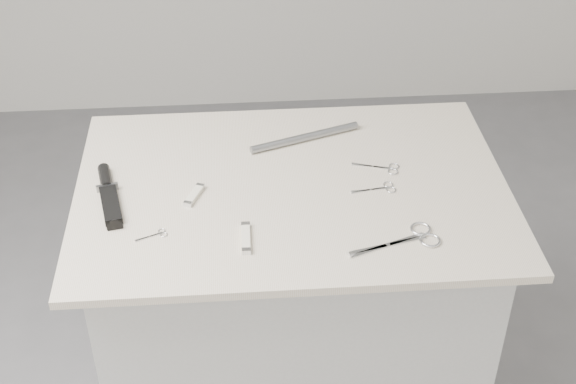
{
  "coord_description": "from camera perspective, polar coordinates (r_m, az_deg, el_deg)",
  "views": [
    {
      "loc": [
        -0.13,
        -1.5,
        2.0
      ],
      "look_at": [
        -0.01,
        -0.02,
        0.92
      ],
      "focal_mm": 50.0,
      "sensor_mm": 36.0,
      "label": 1
    }
  ],
  "objects": [
    {
      "name": "embroidery_scissors_b",
      "position": [
        1.93,
        6.84,
        1.71
      ],
      "size": [
        0.11,
        0.06,
        0.0
      ],
      "rotation": [
        0.0,
        0.0,
        -0.29
      ],
      "color": "silver",
      "rests_on": "display_board"
    },
    {
      "name": "metal_rail",
      "position": [
        2.01,
        1.22,
        3.9
      ],
      "size": [
        0.28,
        0.12,
        0.02
      ],
      "primitive_type": "cylinder",
      "rotation": [
        0.0,
        1.57,
        0.34
      ],
      "color": "gray",
      "rests_on": "display_board"
    },
    {
      "name": "large_shears",
      "position": [
        1.72,
        8.81,
        -3.27
      ],
      "size": [
        0.2,
        0.11,
        0.01
      ],
      "rotation": [
        0.0,
        0.0,
        0.3
      ],
      "color": "silver",
      "rests_on": "display_board"
    },
    {
      "name": "display_board",
      "position": [
        1.86,
        0.29,
        0.21
      ],
      "size": [
        1.0,
        0.7,
        0.02
      ],
      "primitive_type": "cube",
      "color": "beige",
      "rests_on": "plinth"
    },
    {
      "name": "pocket_knife_a",
      "position": [
        1.83,
        -6.68,
        -0.23
      ],
      "size": [
        0.05,
        0.08,
        0.01
      ],
      "rotation": [
        0.0,
        0.0,
        1.18
      ],
      "color": "silver",
      "rests_on": "display_board"
    },
    {
      "name": "pocket_knife_b",
      "position": [
        1.7,
        -3.01,
        -3.26
      ],
      "size": [
        0.02,
        0.1,
        0.01
      ],
      "rotation": [
        0.0,
        0.0,
        1.55
      ],
      "color": "silver",
      "rests_on": "display_board"
    },
    {
      "name": "embroidery_scissors_a",
      "position": [
        1.86,
        6.6,
        0.25
      ],
      "size": [
        0.1,
        0.05,
        0.0
      ],
      "rotation": [
        0.0,
        0.0,
        0.14
      ],
      "color": "silver",
      "rests_on": "display_board"
    },
    {
      "name": "sheathed_knife",
      "position": [
        1.87,
        -12.67,
        -0.01
      ],
      "size": [
        0.08,
        0.22,
        0.03
      ],
      "rotation": [
        0.0,
        0.0,
        1.78
      ],
      "color": "black",
      "rests_on": "display_board"
    },
    {
      "name": "tiny_scissors",
      "position": [
        1.73,
        -9.41,
        -3.04
      ],
      "size": [
        0.07,
        0.04,
        0.0
      ],
      "rotation": [
        0.0,
        0.0,
        0.4
      ],
      "color": "silver",
      "rests_on": "display_board"
    },
    {
      "name": "plinth",
      "position": [
        2.16,
        0.25,
        -9.69
      ],
      "size": [
        0.9,
        0.6,
        0.9
      ],
      "primitive_type": "cube",
      "color": "#B9B9B7",
      "rests_on": "ground"
    }
  ]
}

